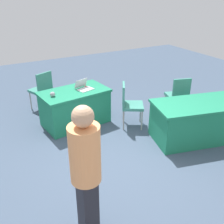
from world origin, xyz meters
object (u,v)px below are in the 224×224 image
object	(u,v)px
table_mid_left	(197,121)
scissors_red	(88,87)
chair_aisle	(42,88)
person_attendee_standing	(86,170)
chair_tucked_left	(129,103)
table_foreground	(75,107)
laptop_silver	(84,87)
chair_near_front	(178,94)
yarn_ball	(53,94)

from	to	relation	value
table_mid_left	scissors_red	world-z (taller)	scissors_red
table_mid_left	chair_aisle	size ratio (longest dim) A/B	1.96
chair_aisle	person_attendee_standing	world-z (taller)	person_attendee_standing
chair_tucked_left	table_foreground	bearing A→B (deg)	-94.29
table_foreground	person_attendee_standing	distance (m)	2.98
table_foreground	chair_tucked_left	distance (m)	1.19
chair_aisle	laptop_silver	size ratio (longest dim) A/B	2.49
person_attendee_standing	scissors_red	world-z (taller)	person_attendee_standing
table_mid_left	chair_near_front	distance (m)	1.05
chair_aisle	person_attendee_standing	distance (m)	3.85
table_foreground	yarn_ball	world-z (taller)	yarn_ball
table_mid_left	chair_tucked_left	world-z (taller)	chair_tucked_left
scissors_red	table_foreground	bearing A→B (deg)	-102.97
person_attendee_standing	yarn_ball	xyz separation A→B (m)	(-0.43, -2.67, -0.16)
scissors_red	person_attendee_standing	bearing A→B (deg)	-47.56
chair_tucked_left	scissors_red	size ratio (longest dim) A/B	5.33
table_foreground	person_attendee_standing	bearing A→B (deg)	71.66
chair_aisle	yarn_ball	world-z (taller)	chair_aisle
chair_tucked_left	laptop_silver	bearing A→B (deg)	-101.05
table_foreground	scissors_red	distance (m)	0.53
table_mid_left	chair_near_front	xyz separation A→B (m)	(-0.36, -0.97, 0.15)
chair_near_front	person_attendee_standing	size ratio (longest dim) A/B	0.54
table_mid_left	scissors_red	distance (m)	2.38
table_foreground	laptop_silver	xyz separation A→B (m)	(-0.23, 0.02, 0.42)
laptop_silver	scissors_red	world-z (taller)	laptop_silver
laptop_silver	scissors_red	size ratio (longest dim) A/B	2.16
yarn_ball	table_mid_left	bearing A→B (deg)	145.19
chair_near_front	scissors_red	size ratio (longest dim) A/B	5.23
chair_tucked_left	chair_aisle	size ratio (longest dim) A/B	0.99
chair_tucked_left	yarn_ball	world-z (taller)	chair_tucked_left
laptop_silver	chair_tucked_left	bearing A→B (deg)	121.90
chair_aisle	scissors_red	distance (m)	1.26
chair_near_front	chair_tucked_left	bearing A→B (deg)	-168.14
person_attendee_standing	table_mid_left	bearing A→B (deg)	-68.02
table_foreground	yarn_ball	size ratio (longest dim) A/B	14.79
table_foreground	table_mid_left	distance (m)	2.55
table_foreground	chair_tucked_left	xyz separation A→B (m)	(-0.97, 0.66, 0.16)
chair_near_front	table_mid_left	bearing A→B (deg)	-94.23
table_mid_left	chair_tucked_left	size ratio (longest dim) A/B	1.98
chair_aisle	laptop_silver	bearing A→B (deg)	-80.15
table_foreground	chair_aisle	world-z (taller)	chair_aisle
table_foreground	person_attendee_standing	xyz separation A→B (m)	(0.92, 2.77, 0.59)
table_foreground	chair_tucked_left	bearing A→B (deg)	145.68
person_attendee_standing	scissors_red	xyz separation A→B (m)	(-1.27, -2.83, -0.20)
person_attendee_standing	chair_near_front	bearing A→B (deg)	-55.88
table_foreground	chair_near_front	bearing A→B (deg)	161.20
scissors_red	chair_near_front	bearing A→B (deg)	42.90
yarn_ball	table_foreground	bearing A→B (deg)	-169.03
yarn_ball	scissors_red	size ratio (longest dim) A/B	0.57
table_mid_left	laptop_silver	size ratio (longest dim) A/B	4.88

